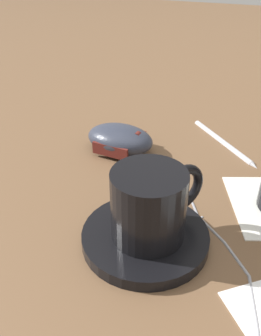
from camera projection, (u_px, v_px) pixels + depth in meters
name	position (u px, v px, depth m)	size (l,w,h in m)	color
ground_plane	(208.00, 200.00, 0.45)	(3.00, 3.00, 0.00)	brown
saucer	(145.00, 237.00, 0.38)	(0.13, 0.13, 0.01)	black
coffee_cup	(151.00, 204.00, 0.36)	(0.08, 0.10, 0.07)	black
computer_mouse	(120.00, 139.00, 0.54)	(0.11, 0.07, 0.04)	#2D3342
mouse_cable	(212.00, 242.00, 0.38)	(0.17, 0.31, 0.00)	gray
pen	(224.00, 140.00, 0.57)	(0.11, 0.12, 0.01)	silver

